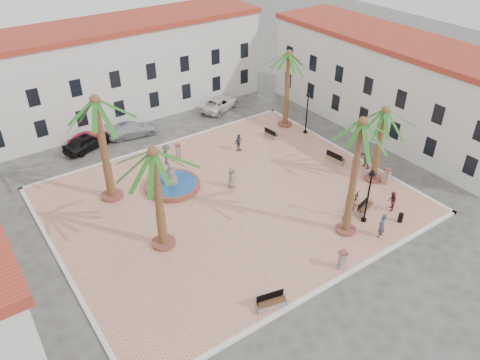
{
  "coord_description": "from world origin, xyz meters",
  "views": [
    {
      "loc": [
        -16.35,
        -24.78,
        21.47
      ],
      "look_at": [
        1.0,
        0.0,
        1.6
      ],
      "focal_mm": 35.0,
      "sensor_mm": 36.0,
      "label": 1
    }
  ],
  "objects_px": {
    "car_black": "(87,142)",
    "palm_nw": "(97,112)",
    "fountain": "(172,184)",
    "palm_sw": "(154,164)",
    "bicycle_a": "(348,212)",
    "palm_s": "(361,134)",
    "pedestrian_east": "(367,158)",
    "pedestrian_fountain_b": "(239,142)",
    "cyclist_b": "(392,201)",
    "bench_ne": "(271,135)",
    "car_red": "(90,140)",
    "litter_bin": "(401,218)",
    "pedestrian_fountain_a": "(232,178)",
    "lamppost_e": "(307,105)",
    "bench_s": "(271,304)",
    "palm_ne": "(289,61)",
    "lamppost_s": "(370,187)",
    "car_white": "(220,103)",
    "pedestrian_north": "(167,154)",
    "bicycle_b": "(356,198)",
    "palm_e": "(384,119)",
    "bollard_n": "(178,151)",
    "bench_se": "(365,209)",
    "bollard_e": "(387,176)",
    "bollard_se": "(342,260)",
    "bench_e": "(335,159)",
    "car_silver": "(132,129)",
    "cyclist_a": "(382,225)"
  },
  "relations": [
    {
      "from": "cyclist_a",
      "to": "bench_ne",
      "type": "bearing_deg",
      "value": -110.09
    },
    {
      "from": "pedestrian_north",
      "to": "palm_sw",
      "type": "bearing_deg",
      "value": 153.99
    },
    {
      "from": "bollard_n",
      "to": "bicycle_b",
      "type": "height_order",
      "value": "bollard_n"
    },
    {
      "from": "bench_ne",
      "to": "pedestrian_fountain_b",
      "type": "height_order",
      "value": "pedestrian_fountain_b"
    },
    {
      "from": "pedestrian_fountain_a",
      "to": "bollard_se",
      "type": "bearing_deg",
      "value": -92.63
    },
    {
      "from": "palm_nw",
      "to": "lamppost_e",
      "type": "xyz_separation_m",
      "value": [
        19.75,
        -0.51,
        -4.4
      ]
    },
    {
      "from": "bicycle_a",
      "to": "palm_s",
      "type": "bearing_deg",
      "value": 112.4
    },
    {
      "from": "bench_se",
      "to": "pedestrian_fountain_b",
      "type": "relative_size",
      "value": 1.11
    },
    {
      "from": "litter_bin",
      "to": "pedestrian_fountain_a",
      "type": "relative_size",
      "value": 0.4
    },
    {
      "from": "bench_s",
      "to": "bench_se",
      "type": "distance_m",
      "value": 11.96
    },
    {
      "from": "bicycle_a",
      "to": "pedestrian_fountain_a",
      "type": "relative_size",
      "value": 0.98
    },
    {
      "from": "lamppost_s",
      "to": "car_white",
      "type": "bearing_deg",
      "value": 84.7
    },
    {
      "from": "bollard_e",
      "to": "bicycle_a",
      "type": "distance_m",
      "value": 5.95
    },
    {
      "from": "bench_se",
      "to": "litter_bin",
      "type": "relative_size",
      "value": 2.65
    },
    {
      "from": "palm_s",
      "to": "pedestrian_fountain_a",
      "type": "distance_m",
      "value": 12.03
    },
    {
      "from": "fountain",
      "to": "bollard_se",
      "type": "relative_size",
      "value": 3.31
    },
    {
      "from": "bench_s",
      "to": "bench_e",
      "type": "xyz_separation_m",
      "value": [
        14.91,
        9.84,
        -0.01
      ]
    },
    {
      "from": "bench_ne",
      "to": "palm_s",
      "type": "bearing_deg",
      "value": 156.77
    },
    {
      "from": "fountain",
      "to": "palm_sw",
      "type": "height_order",
      "value": "palm_sw"
    },
    {
      "from": "bollard_n",
      "to": "car_white",
      "type": "xyz_separation_m",
      "value": [
        8.78,
        6.75,
        -0.14
      ]
    },
    {
      "from": "palm_e",
      "to": "lamppost_e",
      "type": "height_order",
      "value": "palm_e"
    },
    {
      "from": "palm_ne",
      "to": "pedestrian_fountain_b",
      "type": "height_order",
      "value": "palm_ne"
    },
    {
      "from": "cyclist_b",
      "to": "pedestrian_fountain_b",
      "type": "xyz_separation_m",
      "value": [
        -4.21,
        14.04,
        0.05
      ]
    },
    {
      "from": "bicycle_a",
      "to": "bicycle_b",
      "type": "xyz_separation_m",
      "value": [
        1.78,
        0.93,
        0.01
      ]
    },
    {
      "from": "car_white",
      "to": "pedestrian_north",
      "type": "bearing_deg",
      "value": 103.61
    },
    {
      "from": "palm_s",
      "to": "bollard_se",
      "type": "height_order",
      "value": "palm_s"
    },
    {
      "from": "bench_se",
      "to": "car_white",
      "type": "height_order",
      "value": "car_white"
    },
    {
      "from": "pedestrian_north",
      "to": "pedestrian_east",
      "type": "height_order",
      "value": "pedestrian_north"
    },
    {
      "from": "palm_nw",
      "to": "pedestrian_fountain_b",
      "type": "height_order",
      "value": "palm_nw"
    },
    {
      "from": "pedestrian_fountain_b",
      "to": "palm_e",
      "type": "bearing_deg",
      "value": -71.7
    },
    {
      "from": "fountain",
      "to": "bench_ne",
      "type": "relative_size",
      "value": 2.73
    },
    {
      "from": "car_black",
      "to": "palm_nw",
      "type": "bearing_deg",
      "value": 153.8
    },
    {
      "from": "bench_s",
      "to": "pedestrian_fountain_b",
      "type": "height_order",
      "value": "pedestrian_fountain_b"
    },
    {
      "from": "palm_sw",
      "to": "car_red",
      "type": "xyz_separation_m",
      "value": [
        0.89,
        16.69,
        -5.96
      ]
    },
    {
      "from": "bollard_n",
      "to": "pedestrian_fountain_a",
      "type": "xyz_separation_m",
      "value": [
        1.27,
        -6.68,
        0.21
      ]
    },
    {
      "from": "bench_e",
      "to": "bicycle_a",
      "type": "distance_m",
      "value": 7.98
    },
    {
      "from": "car_red",
      "to": "bench_ne",
      "type": "bearing_deg",
      "value": -123.93
    },
    {
      "from": "palm_sw",
      "to": "pedestrian_fountain_b",
      "type": "height_order",
      "value": "palm_sw"
    },
    {
      "from": "palm_ne",
      "to": "bollard_se",
      "type": "xyz_separation_m",
      "value": [
        -10.15,
        -17.95,
        -5.9
      ]
    },
    {
      "from": "pedestrian_fountain_a",
      "to": "car_black",
      "type": "xyz_separation_m",
      "value": [
        -7.32,
        13.07,
        -0.27
      ]
    },
    {
      "from": "car_silver",
      "to": "car_red",
      "type": "bearing_deg",
      "value": 92.99
    },
    {
      "from": "bollard_e",
      "to": "bicycle_b",
      "type": "relative_size",
      "value": 0.93
    },
    {
      "from": "bollard_n",
      "to": "litter_bin",
      "type": "height_order",
      "value": "bollard_n"
    },
    {
      "from": "lamppost_s",
      "to": "bicycle_b",
      "type": "xyz_separation_m",
      "value": [
        1.17,
        1.95,
        -2.56
      ]
    },
    {
      "from": "pedestrian_east",
      "to": "pedestrian_fountain_b",
      "type": "bearing_deg",
      "value": -135.35
    },
    {
      "from": "litter_bin",
      "to": "palm_ne",
      "type": "bearing_deg",
      "value": 79.44
    },
    {
      "from": "bollard_n",
      "to": "car_silver",
      "type": "xyz_separation_m",
      "value": [
        -1.56,
        6.43,
        -0.11
      ]
    },
    {
      "from": "lamppost_s",
      "to": "car_red",
      "type": "relative_size",
      "value": 1.16
    },
    {
      "from": "palm_e",
      "to": "bench_ne",
      "type": "bearing_deg",
      "value": 101.98
    },
    {
      "from": "bollard_e",
      "to": "bench_e",
      "type": "bearing_deg",
      "value": 100.01
    }
  ]
}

